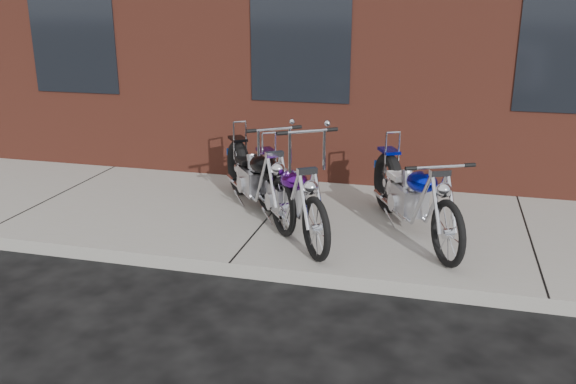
# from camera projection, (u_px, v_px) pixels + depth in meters

# --- Properties ---
(ground) EXTENTS (120.00, 120.00, 0.00)m
(ground) POSITION_uv_depth(u_px,v_px,m) (230.00, 277.00, 6.15)
(ground) COLOR black
(ground) RESTS_ON ground
(sidewalk) EXTENTS (22.00, 3.00, 0.15)m
(sidewalk) POSITION_uv_depth(u_px,v_px,m) (271.00, 220.00, 7.51)
(sidewalk) COLOR gray
(sidewalk) RESTS_ON ground
(chopper_purple) EXTENTS (1.38, 1.97, 1.29)m
(chopper_purple) POSITION_uv_depth(u_px,v_px,m) (287.00, 196.00, 6.84)
(chopper_purple) COLOR black
(chopper_purple) RESTS_ON sidewalk
(chopper_blue) EXTENTS (1.14, 2.16, 1.02)m
(chopper_blue) POSITION_uv_depth(u_px,v_px,m) (413.00, 198.00, 6.75)
(chopper_blue) COLOR black
(chopper_blue) RESTS_ON sidewalk
(chopper_third) EXTENTS (1.47, 1.93, 1.18)m
(chopper_third) POSITION_uv_depth(u_px,v_px,m) (257.00, 179.00, 7.47)
(chopper_third) COLOR black
(chopper_third) RESTS_ON sidewalk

